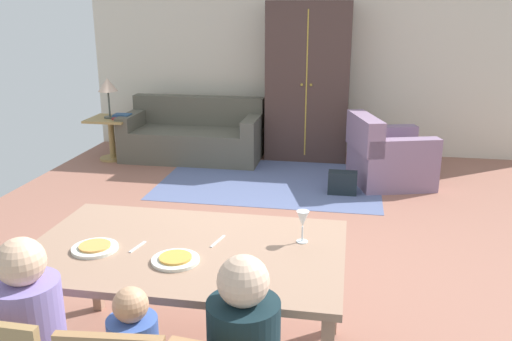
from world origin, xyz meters
TOP-DOWN VIEW (x-y plane):
  - ground_plane at (0.00, 0.43)m, footprint 6.44×6.06m
  - back_wall at (0.00, 3.51)m, footprint 6.44×0.10m
  - dining_table at (-0.30, -1.58)m, footprint 1.74×1.08m
  - plate_near_man at (-0.78, -1.70)m, footprint 0.25×0.25m
  - pizza_near_man at (-0.78, -1.70)m, footprint 0.17×0.17m
  - plate_near_child at (-0.30, -1.76)m, footprint 0.25×0.25m
  - pizza_near_child at (-0.30, -1.76)m, footprint 0.17×0.17m
  - wine_glass at (0.33, -1.40)m, footprint 0.07×0.07m
  - fork at (-0.56, -1.63)m, footprint 0.05×0.15m
  - knife at (-0.14, -1.48)m, footprint 0.05×0.17m
  - area_rug at (-0.35, 1.94)m, footprint 2.60×1.80m
  - couch at (-1.56, 2.80)m, footprint 1.86×0.86m
  - armchair at (1.01, 2.12)m, footprint 1.07×1.06m
  - armoire at (-0.03, 3.12)m, footprint 1.10×0.59m
  - side_table at (-2.65, 2.54)m, footprint 0.56×0.56m
  - table_lamp at (-2.65, 2.54)m, footprint 0.26×0.26m
  - book_lower at (-2.45, 2.48)m, footprint 0.22×0.16m
  - book_upper at (-2.48, 2.55)m, footprint 0.22×0.16m
  - handbag at (0.51, 1.64)m, footprint 0.32×0.16m

SIDE VIEW (x-z plane):
  - ground_plane at x=0.00m, z-range -0.02..0.00m
  - area_rug at x=-0.35m, z-range 0.00..0.01m
  - handbag at x=0.51m, z-range 0.00..0.26m
  - couch at x=-1.56m, z-range -0.11..0.71m
  - armchair at x=1.01m, z-range -0.09..0.73m
  - side_table at x=-2.65m, z-range 0.09..0.67m
  - book_lower at x=-2.45m, z-range 0.58..0.61m
  - book_upper at x=-2.48m, z-range 0.61..0.64m
  - dining_table at x=-0.30m, z-range 0.31..1.07m
  - fork at x=-0.56m, z-range 0.76..0.77m
  - knife at x=-0.14m, z-range 0.76..0.77m
  - plate_near_man at x=-0.78m, z-range 0.76..0.78m
  - plate_near_child at x=-0.30m, z-range 0.76..0.78m
  - pizza_near_man at x=-0.78m, z-range 0.78..0.79m
  - pizza_near_child at x=-0.30m, z-range 0.78..0.79m
  - wine_glass at x=0.33m, z-range 0.80..0.99m
  - table_lamp at x=-2.65m, z-range 0.74..1.28m
  - armoire at x=-0.03m, z-range 0.00..2.10m
  - back_wall at x=0.00m, z-range 0.00..2.70m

